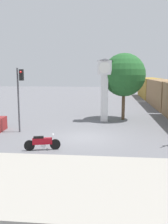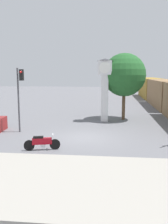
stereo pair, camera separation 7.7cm
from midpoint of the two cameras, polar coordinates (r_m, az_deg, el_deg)
The scene contains 7 objects.
ground_plane at distance 17.07m, azimuth 0.11°, elevation -5.85°, with size 120.00×120.00×0.00m, color slate.
sidewalk_strip at distance 10.50m, azimuth -3.89°, elevation -15.40°, with size 36.00×6.00×0.10m.
motorcycle at distance 14.49m, azimuth -9.68°, elevation -6.91°, with size 2.02×0.69×0.91m.
clock_tower at distance 22.42m, azimuth 4.64°, elevation 7.25°, with size 1.45×1.45×5.59m.
freight_train at distance 33.96m, azimuth 17.66°, elevation 4.09°, with size 2.80×34.73×3.40m.
traffic_light at distance 18.72m, azimuth -14.58°, elevation 5.16°, with size 0.50×0.35×4.71m.
street_tree at distance 23.36m, azimuth 9.04°, elevation 8.35°, with size 3.94×3.94×6.13m.
Camera 1 is at (1.62, -16.42, 4.39)m, focal length 40.00 mm.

